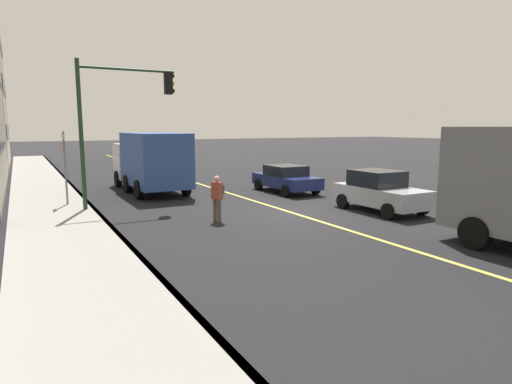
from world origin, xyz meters
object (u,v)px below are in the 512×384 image
Objects in this scene: traffic_light_mast at (118,110)px; street_sign_post at (65,164)px; pedestrian_with_backpack at (217,195)px; truck_blue at (151,160)px; car_navy at (286,178)px; car_silver at (380,191)px.

traffic_light_mast is 3.26m from street_sign_post.
pedestrian_with_backpack is 5.56m from traffic_light_mast.
street_sign_post reaches higher than pedestrian_with_backpack.
traffic_light_mast is at bearing 151.22° from truck_blue.
truck_blue is 2.22× the size of street_sign_post.
pedestrian_with_backpack is at bearing 128.96° from car_navy.
truck_blue is 1.19× the size of traffic_light_mast.
pedestrian_with_backpack is at bearing -147.67° from traffic_light_mast.
car_navy is 7.61m from pedestrian_with_backpack.
traffic_light_mast is (5.26, 8.90, 3.19)m from car_silver.
car_navy is 0.70× the size of traffic_light_mast.
truck_blue is 4.28× the size of pedestrian_with_backpack.
car_navy is at bearing -51.04° from pedestrian_with_backpack.
street_sign_post reaches higher than car_navy.
car_silver is (-6.12, -0.50, 0.09)m from car_navy.
truck_blue is at bearing 34.33° from car_silver.
car_navy is 6.15m from car_silver.
car_navy is 1.07× the size of car_silver.
car_navy is at bearing 4.63° from car_silver.
street_sign_post is at bearing 39.05° from pedestrian_with_backpack.
street_sign_post is (1.50, 1.92, -2.16)m from traffic_light_mast.
truck_blue reaches higher than pedestrian_with_backpack.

